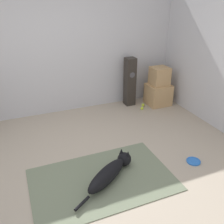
# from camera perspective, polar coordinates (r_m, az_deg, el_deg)

# --- Properties ---
(ground_plane) EXTENTS (12.00, 12.00, 0.00)m
(ground_plane) POSITION_cam_1_polar(r_m,az_deg,el_deg) (3.63, -5.86, -13.12)
(ground_plane) COLOR #B2A38E
(wall_back) EXTENTS (8.00, 0.06, 2.55)m
(wall_back) POSITION_cam_1_polar(r_m,az_deg,el_deg) (4.99, -13.82, 13.55)
(wall_back) COLOR silver
(wall_back) RESTS_ON ground_plane
(area_rug) EXTENTS (1.87, 1.19, 0.01)m
(area_rug) POSITION_cam_1_polar(r_m,az_deg,el_deg) (3.46, -2.22, -15.17)
(area_rug) COLOR slate
(area_rug) RESTS_ON ground_plane
(dog) EXTENTS (0.99, 0.70, 0.26)m
(dog) POSITION_cam_1_polar(r_m,az_deg,el_deg) (3.39, -0.34, -13.51)
(dog) COLOR black
(dog) RESTS_ON area_rug
(frisbee) EXTENTS (0.21, 0.21, 0.03)m
(frisbee) POSITION_cam_1_polar(r_m,az_deg,el_deg) (3.95, 18.12, -10.63)
(frisbee) COLOR blue
(frisbee) RESTS_ON ground_plane
(cardboard_box_lower) EXTENTS (0.48, 0.45, 0.45)m
(cardboard_box_lower) POSITION_cam_1_polar(r_m,az_deg,el_deg) (5.61, 10.49, 3.97)
(cardboard_box_lower) COLOR tan
(cardboard_box_lower) RESTS_ON ground_plane
(cardboard_box_upper) EXTENTS (0.36, 0.34, 0.38)m
(cardboard_box_upper) POSITION_cam_1_polar(r_m,az_deg,el_deg) (5.47, 10.83, 8.06)
(cardboard_box_upper) COLOR tan
(cardboard_box_upper) RESTS_ON cardboard_box_lower
(floor_speaker) EXTENTS (0.21, 0.21, 1.04)m
(floor_speaker) POSITION_cam_1_polar(r_m,az_deg,el_deg) (5.42, 4.09, 6.90)
(floor_speaker) COLOR #2D2823
(floor_speaker) RESTS_ON ground_plane
(tennis_ball_by_boxes) EXTENTS (0.07, 0.07, 0.07)m
(tennis_ball_by_boxes) POSITION_cam_1_polar(r_m,az_deg,el_deg) (5.35, 6.87, 0.85)
(tennis_ball_by_boxes) COLOR #C6E033
(tennis_ball_by_boxes) RESTS_ON ground_plane
(tennis_ball_near_speaker) EXTENTS (0.07, 0.07, 0.07)m
(tennis_ball_near_speaker) POSITION_cam_1_polar(r_m,az_deg,el_deg) (5.51, 7.10, 1.61)
(tennis_ball_near_speaker) COLOR #C6E033
(tennis_ball_near_speaker) RESTS_ON ground_plane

